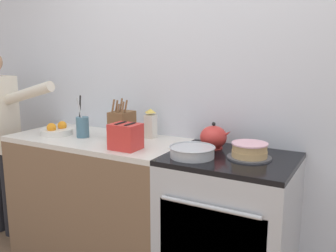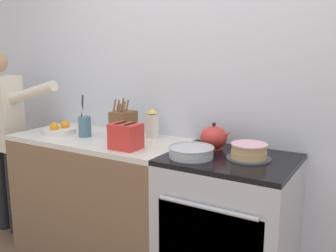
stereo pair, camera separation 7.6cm
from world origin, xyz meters
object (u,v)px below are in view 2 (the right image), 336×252
object	(u,v)px
knife_block	(123,125)
utensil_crock	(85,126)
mixing_bowl	(191,152)
milk_carton	(152,124)
stove_range	(228,230)
tea_kettle	(214,138)
fruit_bowl	(60,130)
layer_cake	(249,152)
toaster	(126,136)
person_baker	(3,128)

from	to	relation	value
knife_block	utensil_crock	bearing A→B (deg)	-165.81
mixing_bowl	milk_carton	world-z (taller)	milk_carton
stove_range	milk_carton	size ratio (longest dim) A/B	4.38
tea_kettle	fruit_bowl	size ratio (longest dim) A/B	0.89
knife_block	utensil_crock	size ratio (longest dim) A/B	0.97
mixing_bowl	tea_kettle	bearing A→B (deg)	82.69
stove_range	milk_carton	xyz separation A→B (m)	(-0.67, 0.19, 0.56)
utensil_crock	milk_carton	xyz separation A→B (m)	(0.44, 0.22, 0.02)
layer_cake	toaster	bearing A→B (deg)	-166.93
layer_cake	person_baker	size ratio (longest dim) A/B	0.17
tea_kettle	knife_block	world-z (taller)	knife_block
mixing_bowl	knife_block	world-z (taller)	knife_block
milk_carton	knife_block	bearing A→B (deg)	-135.34
knife_block	person_baker	xyz separation A→B (m)	(-1.15, -0.14, -0.11)
knife_block	utensil_crock	world-z (taller)	utensil_crock
mixing_bowl	toaster	world-z (taller)	toaster
fruit_bowl	milk_carton	world-z (taller)	milk_carton
utensil_crock	toaster	bearing A→B (deg)	-15.08
utensil_crock	mixing_bowl	bearing A→B (deg)	-5.58
mixing_bowl	toaster	xyz separation A→B (m)	(-0.45, -0.04, 0.05)
tea_kettle	person_baker	bearing A→B (deg)	-172.82
tea_kettle	knife_block	distance (m)	0.66
utensil_crock	person_baker	size ratio (longest dim) A/B	0.20
knife_block	person_baker	world-z (taller)	person_baker
fruit_bowl	person_baker	distance (m)	0.62
mixing_bowl	person_baker	xyz separation A→B (m)	(-1.77, 0.02, -0.04)
tea_kettle	toaster	world-z (taller)	tea_kettle
layer_cake	mixing_bowl	bearing A→B (deg)	-155.48
stove_range	tea_kettle	world-z (taller)	tea_kettle
stove_range	mixing_bowl	xyz separation A→B (m)	(-0.20, -0.12, 0.50)
knife_block	person_baker	distance (m)	1.16
utensil_crock	person_baker	distance (m)	0.86
mixing_bowl	knife_block	bearing A→B (deg)	165.16
knife_block	milk_carton	bearing A→B (deg)	44.66
milk_carton	toaster	bearing A→B (deg)	-85.77
layer_cake	toaster	world-z (taller)	toaster
layer_cake	tea_kettle	distance (m)	0.29
toaster	utensil_crock	bearing A→B (deg)	164.92
tea_kettle	toaster	bearing A→B (deg)	-149.07
stove_range	tea_kettle	bearing A→B (deg)	140.94
knife_block	fruit_bowl	world-z (taller)	knife_block
stove_range	utensil_crock	xyz separation A→B (m)	(-1.11, -0.03, 0.54)
layer_cake	mixing_bowl	world-z (taller)	layer_cake
layer_cake	utensil_crock	xyz separation A→B (m)	(-1.22, -0.05, 0.04)
fruit_bowl	utensil_crock	bearing A→B (deg)	5.13
layer_cake	toaster	size ratio (longest dim) A/B	1.30
tea_kettle	knife_block	bearing A→B (deg)	-172.39
tea_kettle	mixing_bowl	world-z (taller)	tea_kettle
tea_kettle	utensil_crock	size ratio (longest dim) A/B	0.70
layer_cake	utensil_crock	bearing A→B (deg)	-177.73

